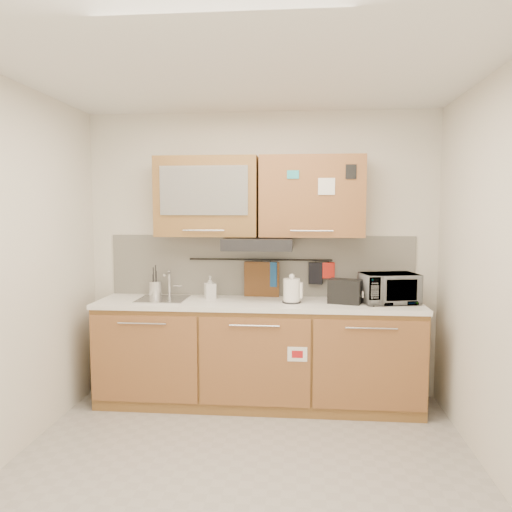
# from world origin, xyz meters

# --- Properties ---
(floor) EXTENTS (3.20, 3.20, 0.00)m
(floor) POSITION_xyz_m (0.00, 0.00, 0.00)
(floor) COLOR #9E9993
(floor) RESTS_ON ground
(ceiling) EXTENTS (3.20, 3.20, 0.00)m
(ceiling) POSITION_xyz_m (0.00, 0.00, 2.60)
(ceiling) COLOR white
(ceiling) RESTS_ON wall_back
(wall_back) EXTENTS (3.20, 0.00, 3.20)m
(wall_back) POSITION_xyz_m (0.00, 1.50, 1.30)
(wall_back) COLOR silver
(wall_back) RESTS_ON ground
(wall_left) EXTENTS (0.00, 3.00, 3.00)m
(wall_left) POSITION_xyz_m (-1.60, 0.00, 1.30)
(wall_left) COLOR silver
(wall_left) RESTS_ON ground
(wall_right) EXTENTS (0.00, 3.00, 3.00)m
(wall_right) POSITION_xyz_m (1.60, 0.00, 1.30)
(wall_right) COLOR silver
(wall_right) RESTS_ON ground
(base_cabinet) EXTENTS (2.80, 0.64, 0.88)m
(base_cabinet) POSITION_xyz_m (0.00, 1.19, 0.41)
(base_cabinet) COLOR olive
(base_cabinet) RESTS_ON floor
(countertop) EXTENTS (2.82, 0.62, 0.04)m
(countertop) POSITION_xyz_m (0.00, 1.19, 0.90)
(countertop) COLOR white
(countertop) RESTS_ON base_cabinet
(backsplash) EXTENTS (2.80, 0.02, 0.56)m
(backsplash) POSITION_xyz_m (0.00, 1.49, 1.20)
(backsplash) COLOR silver
(backsplash) RESTS_ON countertop
(upper_cabinets) EXTENTS (1.82, 0.37, 0.70)m
(upper_cabinets) POSITION_xyz_m (-0.00, 1.32, 1.83)
(upper_cabinets) COLOR olive
(upper_cabinets) RESTS_ON wall_back
(range_hood) EXTENTS (0.60, 0.46, 0.10)m
(range_hood) POSITION_xyz_m (0.00, 1.25, 1.42)
(range_hood) COLOR black
(range_hood) RESTS_ON upper_cabinets
(sink) EXTENTS (0.42, 0.40, 0.26)m
(sink) POSITION_xyz_m (-0.85, 1.21, 0.92)
(sink) COLOR silver
(sink) RESTS_ON countertop
(utensil_rail) EXTENTS (1.30, 0.02, 0.02)m
(utensil_rail) POSITION_xyz_m (0.00, 1.45, 1.26)
(utensil_rail) COLOR black
(utensil_rail) RESTS_ON backsplash
(utensil_crock) EXTENTS (0.12, 0.12, 0.29)m
(utensil_crock) POSITION_xyz_m (-0.95, 1.32, 1.00)
(utensil_crock) COLOR silver
(utensil_crock) RESTS_ON countertop
(kettle) EXTENTS (0.19, 0.19, 0.25)m
(kettle) POSITION_xyz_m (0.30, 1.16, 1.02)
(kettle) COLOR white
(kettle) RESTS_ON countertop
(toaster) EXTENTS (0.31, 0.23, 0.21)m
(toaster) POSITION_xyz_m (0.75, 1.17, 1.03)
(toaster) COLOR black
(toaster) RESTS_ON countertop
(microwave) EXTENTS (0.52, 0.41, 0.25)m
(microwave) POSITION_xyz_m (1.12, 1.21, 1.05)
(microwave) COLOR #999999
(microwave) RESTS_ON countertop
(soap_bottle) EXTENTS (0.12, 0.12, 0.20)m
(soap_bottle) POSITION_xyz_m (-0.44, 1.29, 1.02)
(soap_bottle) COLOR #999999
(soap_bottle) RESTS_ON countertop
(cutting_board) EXTENTS (0.32, 0.05, 0.40)m
(cutting_board) POSITION_xyz_m (0.01, 1.44, 1.04)
(cutting_board) COLOR brown
(cutting_board) RESTS_ON utensil_rail
(oven_mitt) EXTENTS (0.14, 0.07, 0.23)m
(oven_mitt) POSITION_xyz_m (0.09, 1.44, 1.13)
(oven_mitt) COLOR #1D4D88
(oven_mitt) RESTS_ON utensil_rail
(dark_pouch) EXTENTS (0.13, 0.06, 0.20)m
(dark_pouch) POSITION_xyz_m (0.51, 1.44, 1.14)
(dark_pouch) COLOR black
(dark_pouch) RESTS_ON utensil_rail
(pot_holder) EXTENTS (0.11, 0.05, 0.14)m
(pot_holder) POSITION_xyz_m (0.62, 1.44, 1.17)
(pot_holder) COLOR red
(pot_holder) RESTS_ON utensil_rail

